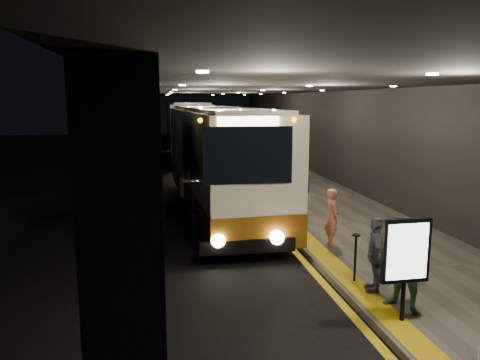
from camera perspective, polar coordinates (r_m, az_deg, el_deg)
ground at (r=13.34m, az=-4.50°, el=-7.72°), size 90.00×90.00×0.00m
lane_line_white at (r=18.14m, az=-11.63°, el=-3.18°), size 0.12×50.00×0.01m
kerb_stripe_yellow at (r=18.45m, az=1.37°, el=-2.76°), size 0.18×50.00×0.01m
sidewalk at (r=19.03m, az=8.48°, el=-2.26°), size 4.50×50.00×0.15m
tactile_strip at (r=18.52m, az=2.89°, el=-2.24°), size 0.50×50.00×0.01m
terminal_wall at (r=19.48m, az=15.05°, el=6.47°), size 0.10×50.00×6.00m
support_columns at (r=16.78m, az=-10.97°, el=3.42°), size 0.80×24.80×4.40m
canopy at (r=18.06m, az=1.90°, el=11.65°), size 9.00×50.00×0.40m
coach_main at (r=16.59m, az=-2.69°, el=1.93°), size 3.02×11.75×3.63m
coach_second at (r=31.95m, az=-5.93°, el=5.72°), size 3.06×11.98×3.73m
coach_third at (r=43.89m, az=-7.00°, el=6.67°), size 2.83×11.45×3.57m
passenger_boarding at (r=12.68m, az=11.17°, el=-4.47°), size 0.39×0.58×1.55m
passenger_waiting_green at (r=9.14m, az=19.71°, el=-9.80°), size 0.91×1.00×1.75m
passenger_waiting_grey at (r=9.90m, az=16.16°, el=-8.72°), size 0.70×1.00×1.55m
bag_polka at (r=11.00m, az=20.19°, el=-10.28°), size 0.34×0.21×0.38m
info_sign at (r=8.61m, az=19.57°, el=-8.36°), size 0.88×0.14×1.85m
stanchion_post at (r=10.38m, az=13.87°, el=-9.26°), size 0.05×0.05×1.03m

